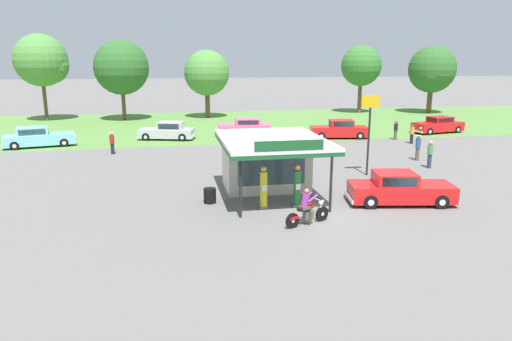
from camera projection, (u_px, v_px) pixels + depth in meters
ground_plane at (319, 215)px, 20.79m from camera, size 300.00×300.00×0.00m
grass_verge_strip at (231, 124)px, 49.45m from camera, size 120.00×24.00×0.01m
service_station_kiosk at (267, 158)px, 24.32m from camera, size 5.02×6.68×3.42m
gas_pump_nearside at (264, 189)px, 21.49m from camera, size 0.44×0.44×2.01m
gas_pump_offside at (297, 188)px, 21.79m from camera, size 0.44×0.44×1.98m
motorcycle_with_rider at (307, 210)px, 19.40m from camera, size 2.10×1.03×1.58m
featured_classic_sedan at (400, 189)px, 22.27m from camera, size 5.27×2.68×1.54m
parked_car_back_row_centre at (339, 130)px, 40.59m from camera, size 5.30×2.56×1.60m
parked_car_back_row_far_right at (245, 127)px, 42.76m from camera, size 5.11×2.22×1.43m
parked_car_back_row_right at (38, 138)px, 36.62m from camera, size 5.58×2.91×1.58m
parked_car_back_row_centre_left at (168, 131)px, 39.93m from camera, size 5.07×2.96×1.52m
parked_car_back_row_far_left at (438, 125)px, 43.50m from camera, size 5.24×2.63×1.52m
bystander_standing_back_lot at (112, 143)px, 33.76m from camera, size 0.35×0.35×1.59m
bystander_strolling_foreground at (430, 154)px, 29.41m from camera, size 0.34×0.34×1.76m
bystander_chatting_near_pumps at (412, 134)px, 37.90m from camera, size 0.34×0.34×1.57m
bystander_admiring_sedan at (418, 147)px, 31.61m from camera, size 0.38×0.38×1.75m
bystander_leaning_by_kiosk at (396, 130)px, 39.77m from camera, size 0.35×0.35×1.60m
tree_oak_centre at (121, 68)px, 51.24m from camera, size 5.99×5.99×8.82m
tree_oak_distant_spare at (43, 62)px, 50.70m from camera, size 5.75×5.69×9.44m
tree_oak_right at (207, 73)px, 53.57m from camera, size 5.21×5.21×7.78m
tree_oak_far_left at (361, 67)px, 58.30m from camera, size 5.03×5.03×8.41m
tree_oak_left at (432, 70)px, 57.99m from camera, size 5.81×5.81×8.38m
roadside_pole_sign at (370, 121)px, 27.10m from camera, size 1.10×0.12×4.73m
spare_tire_stack at (210, 196)px, 22.41m from camera, size 0.60×0.60×0.72m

